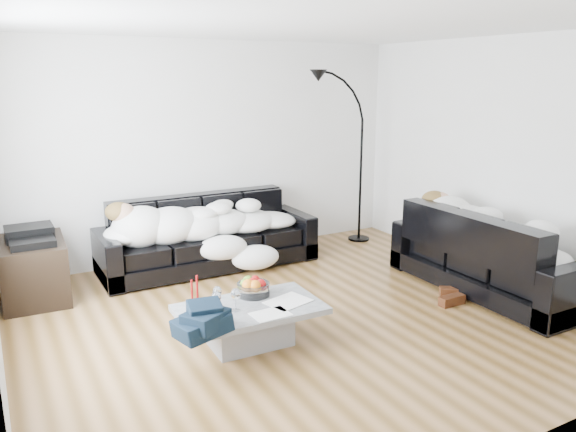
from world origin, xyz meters
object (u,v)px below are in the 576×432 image
fruit_bowl (253,286)px  shoes (453,296)px  candle_left (192,294)px  floor_lamp (361,168)px  sofa_right (491,251)px  wine_glass_b (217,303)px  wine_glass_a (217,297)px  sleeper_back (209,215)px  wine_glass_c (236,300)px  coffee_table (250,326)px  av_cabinet (34,270)px  sleeper_right (493,231)px  stereo (30,235)px  sofa_back (208,233)px  candle_right (197,290)px

fruit_bowl → shoes: bearing=-9.2°
candle_left → floor_lamp: size_ratio=0.11×
sofa_right → wine_glass_b: 3.00m
fruit_bowl → candle_left: size_ratio=1.24×
wine_glass_b → wine_glass_a: bearing=65.4°
sleeper_back → wine_glass_c: size_ratio=11.22×
coffee_table → floor_lamp: floor_lamp is taller
wine_glass_c → candle_left: bearing=138.6°
sofa_right → av_cabinet: bearing=64.1°
sleeper_back → sleeper_right: bearing=-42.0°
stereo → floor_lamp: (4.08, 0.15, 0.33)m
shoes → stereo: (-3.62, 2.07, 0.61)m
sofa_right → wine_glass_a: (-2.94, 0.20, 0.00)m
sofa_back → wine_glass_c: sofa_back is taller
wine_glass_c → candle_left: (-0.28, 0.24, 0.02)m
coffee_table → wine_glass_b: 0.39m
wine_glass_b → av_cabinet: (-1.17, 1.95, -0.13)m
stereo → floor_lamp: 4.10m
wine_glass_a → candle_left: size_ratio=0.75×
fruit_bowl → floor_lamp: size_ratio=0.14×
fruit_bowl → shoes: size_ratio=0.61×
candle_left → av_cabinet: size_ratio=0.26×
sleeper_right → candle_right: (-3.07, 0.33, -0.17)m
sofa_right → av_cabinet: sofa_right is taller
wine_glass_a → sofa_right: bearing=-3.9°
wine_glass_a → candle_left: bearing=153.6°
sofa_back → sofa_right: (2.29, -2.11, 0.02)m
wine_glass_b → shoes: wine_glass_b is taller
wine_glass_b → stereo: 2.28m
wine_glass_b → shoes: size_ratio=0.40×
sleeper_right → wine_glass_b: size_ratio=9.84×
candle_left → shoes: 2.63m
sleeper_right → wine_glass_a: sleeper_right is taller
fruit_bowl → candle_right: bearing=174.7°
coffee_table → sleeper_right: bearing=-1.6°
sofa_back → floor_lamp: floor_lamp is taller
candle_left → shoes: bearing=-7.5°
fruit_bowl → av_cabinet: (-1.59, 1.74, -0.13)m
floor_lamp → stereo: bearing=-179.4°
sleeper_back → stereo: bearing=-178.9°
coffee_table → av_cabinet: 2.44m
floor_lamp → coffee_table: bearing=-142.8°
fruit_bowl → sofa_back: bearing=81.1°
sofa_right → candle_left: (-3.12, 0.29, 0.03)m
sofa_back → stereo: bearing=-177.4°
candle_left → wine_glass_c: bearing=-41.4°
wine_glass_b → shoes: bearing=-2.9°
coffee_table → shoes: bearing=-3.2°
sleeper_back → candle_right: 1.91m
wine_glass_c → candle_right: bearing=128.3°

